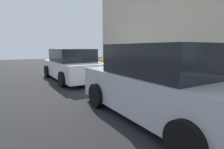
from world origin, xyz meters
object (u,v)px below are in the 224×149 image
(suitcase_maroon_0, at_px, (185,82))
(suitcase_silver_8, at_px, (116,69))
(suitcase_teal_4, at_px, (142,72))
(parked_car_white_1, at_px, (72,65))
(suitcase_black_6, at_px, (125,72))
(bollard_post, at_px, (94,65))
(suitcase_olive_2, at_px, (161,77))
(suitcase_olive_9, at_px, (109,68))
(suitcase_red_5, at_px, (133,73))
(parked_car_silver_0, at_px, (161,84))
(suitcase_maroon_7, at_px, (120,71))
(fire_hydrant, at_px, (102,65))
(suitcase_navy_3, at_px, (152,76))
(suitcase_silver_1, at_px, (171,80))

(suitcase_maroon_0, relative_size, suitcase_silver_8, 0.84)
(suitcase_maroon_0, relative_size, suitcase_teal_4, 0.79)
(suitcase_teal_4, height_order, parked_car_white_1, parked_car_white_1)
(suitcase_maroon_0, relative_size, suitcase_black_6, 0.79)
(suitcase_teal_4, distance_m, bollard_post, 4.34)
(suitcase_olive_2, xyz_separation_m, suitcase_olive_9, (3.83, 0.09, -0.00))
(suitcase_red_5, xyz_separation_m, bollard_post, (3.76, 0.13, 0.11))
(suitcase_olive_9, distance_m, bollard_post, 1.64)
(suitcase_maroon_0, xyz_separation_m, parked_car_silver_0, (-0.97, 2.23, 0.35))
(suitcase_maroon_7, height_order, suitcase_silver_8, suitcase_maroon_7)
(fire_hydrant, bearing_deg, suitcase_olive_2, -179.67)
(suitcase_navy_3, bearing_deg, suitcase_red_5, 3.20)
(suitcase_black_6, xyz_separation_m, parked_car_silver_0, (-4.31, 2.17, 0.36))
(suitcase_maroon_7, bearing_deg, suitcase_olive_2, -179.20)
(parked_car_silver_0, bearing_deg, suitcase_teal_4, -35.09)
(suitcase_black_6, xyz_separation_m, bollard_post, (3.22, 0.08, 0.10))
(suitcase_silver_1, height_order, suitcase_silver_8, suitcase_silver_1)
(suitcase_olive_2, bearing_deg, suitcase_teal_4, 1.20)
(suitcase_black_6, distance_m, bollard_post, 3.23)
(suitcase_silver_1, distance_m, suitcase_silver_8, 3.83)
(suitcase_maroon_0, distance_m, parked_car_silver_0, 2.46)
(suitcase_maroon_7, distance_m, parked_car_white_1, 2.46)
(suitcase_teal_4, bearing_deg, parked_car_white_1, 40.85)
(suitcase_teal_4, distance_m, parked_car_white_1, 3.44)
(suitcase_maroon_0, xyz_separation_m, suitcase_red_5, (2.81, 0.01, -0.02))
(suitcase_silver_1, distance_m, bollard_post, 6.02)
(suitcase_navy_3, distance_m, suitcase_teal_4, 0.60)
(suitcase_olive_9, bearing_deg, fire_hydrant, -4.29)
(suitcase_red_5, height_order, parked_car_white_1, parked_car_white_1)
(suitcase_maroon_7, distance_m, suitcase_silver_8, 0.53)
(bollard_post, distance_m, parked_car_white_1, 2.73)
(suitcase_teal_4, height_order, fire_hydrant, fire_hydrant)
(bollard_post, relative_size, parked_car_white_1, 0.16)
(suitcase_maroon_0, distance_m, suitcase_olive_2, 1.11)
(suitcase_maroon_7, bearing_deg, suitcase_black_6, 173.08)
(suitcase_maroon_0, xyz_separation_m, suitcase_olive_9, (4.93, 0.06, 0.01))
(suitcase_navy_3, xyz_separation_m, suitcase_black_6, (1.70, 0.12, -0.02))
(suitcase_silver_8, height_order, fire_hydrant, fire_hydrant)
(suitcase_red_5, height_order, suitcase_black_6, suitcase_black_6)
(suitcase_navy_3, distance_m, parked_car_silver_0, 3.49)
(suitcase_navy_3, height_order, fire_hydrant, fire_hydrant)
(suitcase_teal_4, relative_size, suitcase_red_5, 1.35)
(suitcase_teal_4, bearing_deg, suitcase_navy_3, -175.75)
(parked_car_silver_0, bearing_deg, suitcase_silver_1, -55.31)
(suitcase_black_6, bearing_deg, suitcase_silver_1, -179.49)
(parked_car_silver_0, bearing_deg, suitcase_maroon_0, -66.47)
(bollard_post, relative_size, parked_car_silver_0, 0.16)
(suitcase_olive_9, bearing_deg, suitcase_black_6, 179.79)
(suitcase_black_6, relative_size, bollard_post, 1.06)
(suitcase_maroon_7, bearing_deg, suitcase_teal_4, -179.48)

